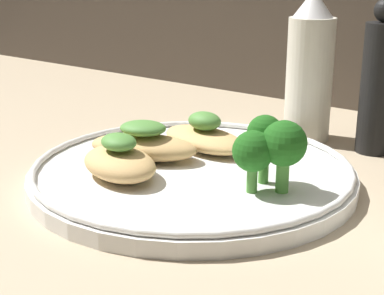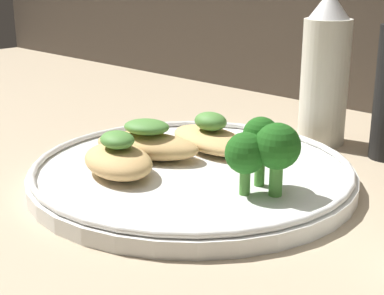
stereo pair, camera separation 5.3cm
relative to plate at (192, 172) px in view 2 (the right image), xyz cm
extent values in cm
cube|color=tan|center=(0.00, 0.00, -1.49)|extent=(180.00, 180.00, 1.00)
cylinder|color=white|center=(0.00, 0.00, -0.29)|extent=(29.76, 29.76, 1.40)
torus|color=white|center=(0.00, 0.00, 0.71)|extent=(29.16, 29.16, 0.60)
ellipsoid|color=tan|center=(-3.61, -5.69, 1.67)|extent=(9.66, 7.85, 2.52)
ellipsoid|color=#518E3D|center=(-3.61, -5.69, 3.64)|extent=(4.35, 3.89, 1.43)
ellipsoid|color=tan|center=(-5.29, -0.72, 1.60)|extent=(11.61, 8.46, 2.39)
ellipsoid|color=#518E3D|center=(-5.29, -0.72, 3.47)|extent=(5.46, 4.96, 1.35)
ellipsoid|color=tan|center=(-2.52, 5.32, 1.43)|extent=(11.08, 7.14, 2.04)
ellipsoid|color=#518E3D|center=(-2.52, 5.32, 3.34)|extent=(4.12, 3.54, 1.79)
cylinder|color=#4C8E38|center=(9.33, -0.15, 1.84)|extent=(1.08, 1.08, 2.87)
sphere|color=#1E5B19|center=(9.33, -0.15, 4.59)|extent=(3.75, 3.75, 3.75)
cylinder|color=#4C8E38|center=(7.03, 0.87, 2.09)|extent=(0.87, 0.87, 3.37)
sphere|color=#1E5B19|center=(7.03, 0.87, 4.85)|extent=(3.06, 3.06, 3.06)
cylinder|color=#4C8E38|center=(7.39, -1.54, 1.58)|extent=(0.88, 0.88, 2.34)
sphere|color=#1E5B19|center=(7.39, -1.54, 3.94)|extent=(3.39, 3.39, 3.39)
cylinder|color=silver|center=(1.78, 19.09, 5.84)|extent=(5.16, 5.16, 13.66)
cone|color=white|center=(1.78, 19.09, 14.17)|extent=(4.39, 4.39, 3.01)
camera|label=1|loc=(30.94, -40.12, 18.69)|focal=55.00mm
camera|label=2|loc=(34.97, -36.66, 18.69)|focal=55.00mm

